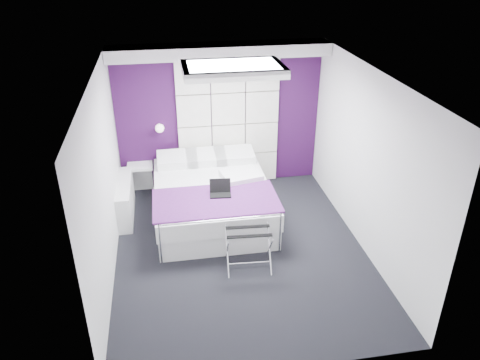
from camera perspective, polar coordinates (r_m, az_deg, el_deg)
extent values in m
plane|color=black|center=(6.98, 0.06, -8.54)|extent=(4.40, 4.40, 0.00)
plane|color=white|center=(5.85, 0.08, 12.53)|extent=(4.40, 4.40, 0.00)
plane|color=white|center=(8.31, -2.53, 7.72)|extent=(3.60, 0.00, 3.60)
plane|color=white|center=(6.29, -16.31, -0.23)|extent=(0.00, 4.40, 4.40)
plane|color=white|center=(6.82, 15.16, 2.15)|extent=(0.00, 4.40, 4.40)
cube|color=#310D39|center=(8.30, -2.52, 7.70)|extent=(3.58, 0.02, 2.58)
cube|color=white|center=(7.74, -2.47, 15.48)|extent=(3.58, 0.50, 0.20)
sphere|color=white|center=(8.15, -9.77, 6.34)|extent=(0.15, 0.15, 0.15)
cube|color=white|center=(7.89, -13.79, -2.26)|extent=(0.22, 1.20, 0.60)
cube|color=white|center=(7.68, -3.39, -3.44)|extent=(1.77, 2.21, 0.33)
cube|color=white|center=(7.53, -3.45, -1.46)|extent=(1.81, 2.25, 0.28)
cube|color=#4D185A|center=(6.98, -2.96, -2.54)|extent=(1.87, 0.99, 0.03)
cube|color=white|center=(8.40, -12.12, 1.67)|extent=(0.44, 0.34, 0.05)
cube|color=black|center=(6.33, 1.06, -6.29)|extent=(0.60, 0.45, 0.01)
cube|color=black|center=(7.08, -2.40, -1.77)|extent=(0.32, 0.22, 0.02)
cube|color=black|center=(7.13, -2.54, -0.53)|extent=(0.32, 0.01, 0.21)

